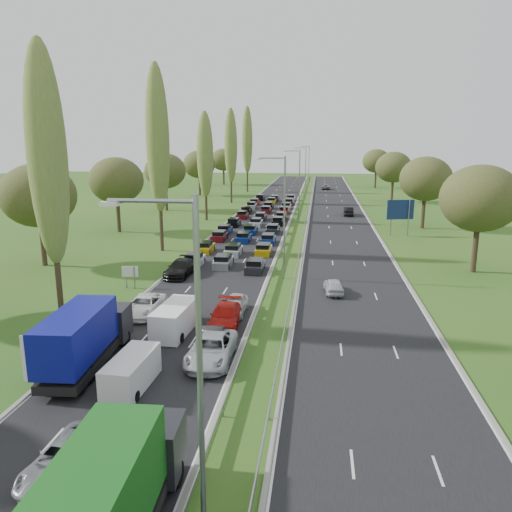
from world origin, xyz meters
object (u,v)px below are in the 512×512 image
(blue_lorry, at_px, (85,337))
(direction_sign, at_px, (400,211))
(near_car_3, at_px, (181,268))
(info_sign, at_px, (130,274))
(white_van_rear, at_px, (176,318))
(near_car_2, at_px, (144,305))
(white_van_front, at_px, (133,370))

(blue_lorry, height_order, direction_sign, direction_sign)
(near_car_3, xyz_separation_m, blue_lorry, (0.09, -21.22, 1.15))
(info_sign, height_order, direction_sign, direction_sign)
(blue_lorry, xyz_separation_m, white_van_rear, (3.74, 6.28, -0.91))
(near_car_2, distance_m, near_car_3, 11.65)
(near_car_3, bearing_deg, direction_sign, 48.56)
(white_van_front, distance_m, direction_sign, 53.12)
(near_car_3, xyz_separation_m, white_van_rear, (3.83, -14.94, 0.24))
(near_car_2, distance_m, white_van_rear, 4.84)
(white_van_front, xyz_separation_m, info_sign, (-7.18, 18.31, 0.42))
(near_car_2, height_order, direction_sign, direction_sign)
(direction_sign, bearing_deg, info_sign, -133.69)
(white_van_front, relative_size, white_van_rear, 0.89)
(white_van_rear, bearing_deg, near_car_2, 140.66)
(near_car_3, relative_size, direction_sign, 1.07)
(near_car_2, xyz_separation_m, info_sign, (-3.75, 6.85, 0.62))
(near_car_2, height_order, blue_lorry, blue_lorry)
(white_van_front, height_order, white_van_rear, white_van_rear)
(white_van_front, relative_size, direction_sign, 0.88)
(white_van_rear, height_order, direction_sign, direction_sign)
(info_sign, relative_size, direction_sign, 0.40)
(blue_lorry, bearing_deg, near_car_2, 84.98)
(near_car_3, distance_m, direction_sign, 35.94)
(near_car_2, xyz_separation_m, blue_lorry, (-0.20, -9.57, 1.23))
(near_car_3, height_order, info_sign, info_sign)
(info_sign, bearing_deg, direction_sign, 46.31)
(white_van_front, distance_m, white_van_rear, 8.17)
(white_van_rear, relative_size, info_sign, 2.46)
(blue_lorry, relative_size, direction_sign, 1.74)
(near_car_3, bearing_deg, info_sign, -122.26)
(near_car_3, relative_size, blue_lorry, 0.61)
(near_car_3, distance_m, white_van_rear, 15.42)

